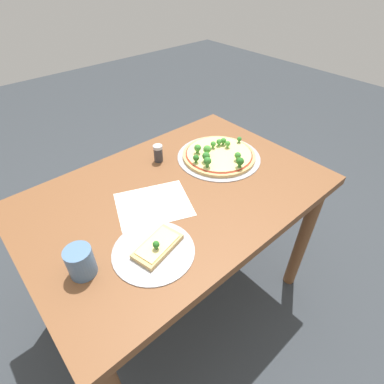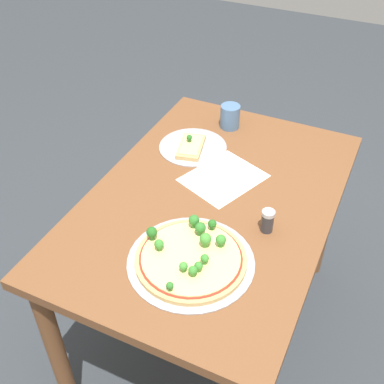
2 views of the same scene
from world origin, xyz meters
The scene contains 7 objects.
ground_plane centered at (0.00, 0.00, 0.00)m, with size 8.00×8.00×0.00m, color #33383D.
dining_table centered at (0.00, 0.00, 0.64)m, with size 1.17×0.79×0.74m.
pizza_tray_whole centered at (0.29, 0.06, 0.76)m, with size 0.37×0.37×0.07m.
pizza_tray_slice centered at (-0.23, -0.19, 0.75)m, with size 0.26×0.26×0.05m.
drinking_cup centered at (-0.44, -0.11, 0.79)m, with size 0.08×0.08×0.10m, color #4C7099.
condiment_shaker centered at (0.07, 0.22, 0.78)m, with size 0.04×0.04×0.08m.
paper_menu centered at (-0.11, -0.01, 0.74)m, with size 0.26×0.21×0.00m, color white.
Camera 2 is at (1.15, 0.46, 1.79)m, focal length 45.00 mm.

